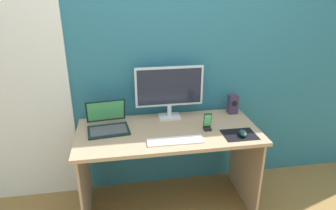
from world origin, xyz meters
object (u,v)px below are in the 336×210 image
object	(u,v)px
laptop	(108,124)
mouse	(243,133)
monitor	(169,89)
keyboard_external	(175,141)
phone_in_dock	(207,124)
speaker_right	(233,104)

from	to	relation	value
laptop	mouse	world-z (taller)	laptop
mouse	monitor	bearing A→B (deg)	149.44
keyboard_external	phone_in_dock	xyz separation A→B (m)	(0.28, 0.14, 0.04)
keyboard_external	mouse	distance (m)	0.51
monitor	speaker_right	distance (m)	0.59
keyboard_external	mouse	size ratio (longest dim) A/B	4.11
keyboard_external	laptop	bearing A→B (deg)	150.01
monitor	keyboard_external	distance (m)	0.49
monitor	speaker_right	world-z (taller)	monitor
speaker_right	keyboard_external	xyz separation A→B (m)	(-0.59, -0.42, -0.08)
laptop	phone_in_dock	distance (m)	0.78
monitor	laptop	size ratio (longest dim) A/B	1.66
monitor	mouse	distance (m)	0.69
monitor	phone_in_dock	world-z (taller)	monitor
phone_in_dock	monitor	bearing A→B (deg)	131.25
laptop	mouse	xyz separation A→B (m)	(1.00, -0.29, -0.02)
laptop	speaker_right	bearing A→B (deg)	7.32
monitor	mouse	bearing A→B (deg)	-41.47
keyboard_external	speaker_right	bearing A→B (deg)	36.24
laptop	phone_in_dock	bearing A→B (deg)	-10.59
speaker_right	keyboard_external	distance (m)	0.73
laptop	keyboard_external	world-z (taller)	laptop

